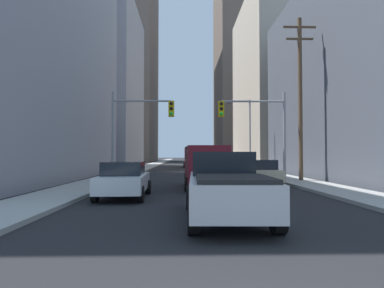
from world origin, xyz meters
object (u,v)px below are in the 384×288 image
Objects in this scene: cargo_van_maroon at (205,164)px; sedan_red at (190,162)px; sedan_navy at (233,166)px; traffic_signal_near_left at (140,121)px; sedan_beige at (260,172)px; pickup_truck_silver at (225,186)px; traffic_signal_near_right at (255,121)px; sedan_white at (124,180)px.

cargo_van_maroon is 28.71m from sedan_red.
sedan_navy is 0.71× the size of traffic_signal_near_left.
sedan_navy is at bearing 89.63° from sedan_beige.
sedan_red is (-0.22, 37.17, -0.16)m from pickup_truck_silver.
traffic_signal_near_right is (3.86, -24.64, 3.31)m from sedan_red.
traffic_signal_near_left is (-7.48, -8.57, 3.29)m from sedan_navy.
traffic_signal_near_left reaches higher than sedan_white.
traffic_signal_near_right is at bearing 73.83° from pickup_truck_silver.
sedan_navy is at bearing 66.80° from sedan_white.
sedan_beige is (3.32, 9.99, -0.16)m from pickup_truck_silver.
traffic_signal_near_right is at bearing -81.11° from sedan_red.
pickup_truck_silver is 10.53m from sedan_beige.
traffic_signal_near_right is (7.32, 7.95, 3.31)m from sedan_white.
traffic_signal_near_left is 1.00× the size of traffic_signal_near_right.
cargo_van_maroon is 0.88× the size of traffic_signal_near_left.
cargo_van_maroon is at bearing -132.13° from traffic_signal_near_right.
sedan_beige is 27.41m from sedan_red.
cargo_van_maroon reaches higher than pickup_truck_silver.
pickup_truck_silver reaches higher than sedan_red.
traffic_signal_near_left reaches higher than pickup_truck_silver.
sedan_beige and sedan_navy have the same top height.
traffic_signal_near_right is (7.72, 0.00, 0.02)m from traffic_signal_near_left.
cargo_van_maroon is at bearing -89.64° from sedan_red.
traffic_signal_near_left is (-4.04, 4.06, 2.77)m from cargo_van_maroon.
traffic_signal_near_right reaches higher than sedan_beige.
traffic_signal_near_right is at bearing 47.87° from cargo_van_maroon.
sedan_beige is at bearing 71.61° from pickup_truck_silver.
sedan_red is (-3.54, 27.18, 0.00)m from sedan_beige.
cargo_van_maroon is 0.88× the size of traffic_signal_near_right.
cargo_van_maroon is 6.15m from traffic_signal_near_right.
cargo_van_maroon is at bearing -105.22° from sedan_navy.
sedan_white is 8.85m from sedan_beige.
pickup_truck_silver is at bearing -106.17° from traffic_signal_near_right.
sedan_white is 0.71× the size of traffic_signal_near_right.
cargo_van_maroon is 5.34m from sedan_white.
sedan_white is at bearing 128.79° from pickup_truck_silver.
sedan_white is 0.99× the size of sedan_red.
pickup_truck_silver reaches higher than sedan_navy.
sedan_white is 0.71× the size of traffic_signal_near_left.
pickup_truck_silver is at bearing -71.92° from traffic_signal_near_left.
cargo_van_maroon is 6.37m from traffic_signal_near_left.
sedan_red is at bearing 83.94° from sedan_white.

